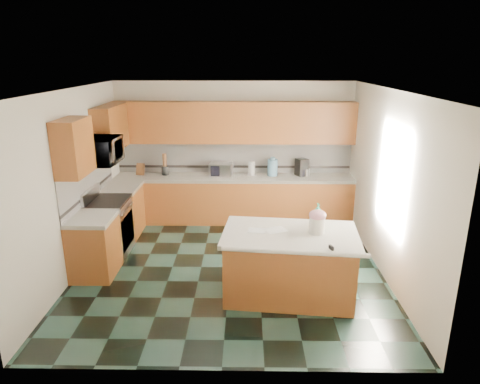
{
  "coord_description": "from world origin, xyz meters",
  "views": [
    {
      "loc": [
        0.25,
        -5.99,
        3.12
      ],
      "look_at": [
        0.15,
        0.35,
        1.12
      ],
      "focal_mm": 32.0,
      "sensor_mm": 36.0,
      "label": 1
    }
  ],
  "objects_px": {
    "toaster_oven": "(221,169)",
    "soap_bottle_island": "(318,215)",
    "treat_jar": "(317,225)",
    "island_base": "(289,266)",
    "knife_block": "(140,169)",
    "island_top": "(290,235)",
    "coffee_maker": "(302,167)"
  },
  "relations": [
    {
      "from": "island_base",
      "to": "treat_jar",
      "type": "relative_size",
      "value": 7.83
    },
    {
      "from": "toaster_oven",
      "to": "coffee_maker",
      "type": "distance_m",
      "value": 1.57
    },
    {
      "from": "treat_jar",
      "to": "knife_block",
      "type": "height_order",
      "value": "knife_block"
    },
    {
      "from": "island_top",
      "to": "coffee_maker",
      "type": "relative_size",
      "value": 5.32
    },
    {
      "from": "toaster_oven",
      "to": "island_top",
      "type": "bearing_deg",
      "value": -60.96
    },
    {
      "from": "soap_bottle_island",
      "to": "knife_block",
      "type": "height_order",
      "value": "soap_bottle_island"
    },
    {
      "from": "island_top",
      "to": "soap_bottle_island",
      "type": "xyz_separation_m",
      "value": [
        0.38,
        0.23,
        0.19
      ]
    },
    {
      "from": "toaster_oven",
      "to": "coffee_maker",
      "type": "xyz_separation_m",
      "value": [
        1.57,
        0.03,
        0.04
      ]
    },
    {
      "from": "soap_bottle_island",
      "to": "coffee_maker",
      "type": "xyz_separation_m",
      "value": [
        0.11,
        2.63,
        0.0
      ]
    },
    {
      "from": "island_base",
      "to": "toaster_oven",
      "type": "xyz_separation_m",
      "value": [
        -1.08,
        2.83,
        0.61
      ]
    },
    {
      "from": "island_top",
      "to": "toaster_oven",
      "type": "bearing_deg",
      "value": 116.64
    },
    {
      "from": "island_top",
      "to": "coffee_maker",
      "type": "distance_m",
      "value": 2.91
    },
    {
      "from": "island_top",
      "to": "soap_bottle_island",
      "type": "distance_m",
      "value": 0.49
    },
    {
      "from": "toaster_oven",
      "to": "soap_bottle_island",
      "type": "bearing_deg",
      "value": -52.45
    },
    {
      "from": "knife_block",
      "to": "coffee_maker",
      "type": "bearing_deg",
      "value": 10.82
    },
    {
      "from": "island_base",
      "to": "toaster_oven",
      "type": "relative_size",
      "value": 3.94
    },
    {
      "from": "treat_jar",
      "to": "toaster_oven",
      "type": "relative_size",
      "value": 0.5
    },
    {
      "from": "knife_block",
      "to": "toaster_oven",
      "type": "relative_size",
      "value": 0.55
    },
    {
      "from": "island_base",
      "to": "coffee_maker",
      "type": "relative_size",
      "value": 5.02
    },
    {
      "from": "soap_bottle_island",
      "to": "treat_jar",
      "type": "bearing_deg",
      "value": -108.55
    },
    {
      "from": "island_top",
      "to": "island_base",
      "type": "bearing_deg",
      "value": 0.0
    },
    {
      "from": "soap_bottle_island",
      "to": "toaster_oven",
      "type": "height_order",
      "value": "soap_bottle_island"
    },
    {
      "from": "island_base",
      "to": "knife_block",
      "type": "distance_m",
      "value": 3.93
    },
    {
      "from": "treat_jar",
      "to": "toaster_oven",
      "type": "distance_m",
      "value": 3.17
    },
    {
      "from": "coffee_maker",
      "to": "soap_bottle_island",
      "type": "bearing_deg",
      "value": -116.66
    },
    {
      "from": "island_top",
      "to": "knife_block",
      "type": "bearing_deg",
      "value": 138.89
    },
    {
      "from": "island_base",
      "to": "treat_jar",
      "type": "distance_m",
      "value": 0.69
    },
    {
      "from": "island_base",
      "to": "island_top",
      "type": "relative_size",
      "value": 0.94
    },
    {
      "from": "treat_jar",
      "to": "coffee_maker",
      "type": "height_order",
      "value": "coffee_maker"
    },
    {
      "from": "island_top",
      "to": "treat_jar",
      "type": "relative_size",
      "value": 8.29
    },
    {
      "from": "soap_bottle_island",
      "to": "coffee_maker",
      "type": "bearing_deg",
      "value": 78.84
    },
    {
      "from": "soap_bottle_island",
      "to": "knife_block",
      "type": "distance_m",
      "value": 4.0
    }
  ]
}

